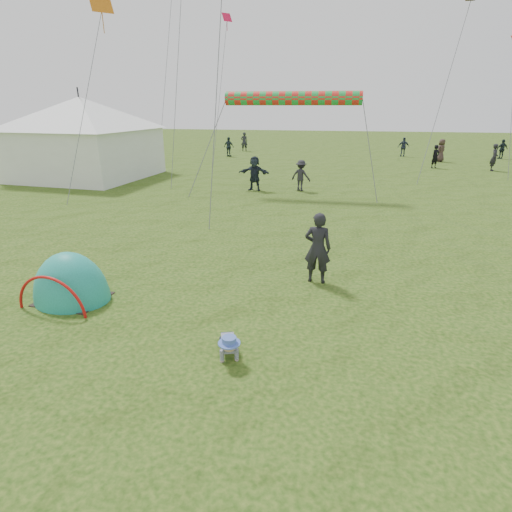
% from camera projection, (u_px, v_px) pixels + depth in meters
% --- Properties ---
extents(ground, '(140.00, 140.00, 0.00)m').
position_uv_depth(ground, '(170.00, 359.00, 7.06)').
color(ground, '#14360A').
extents(crawling_toddler, '(0.70, 0.83, 0.54)m').
position_uv_depth(crawling_toddler, '(228.00, 344.00, 7.04)').
color(crawling_toddler, black).
rests_on(crawling_toddler, ground).
extents(popup_tent, '(1.88, 1.60, 2.29)m').
position_uv_depth(popup_tent, '(73.00, 299.00, 9.24)').
color(popup_tent, '#1B8674').
rests_on(popup_tent, ground).
extents(standing_adult, '(0.69, 0.48, 1.81)m').
position_uv_depth(standing_adult, '(318.00, 248.00, 9.87)').
color(standing_adult, black).
rests_on(standing_adult, ground).
extents(event_marquee, '(7.88, 7.88, 5.04)m').
position_uv_depth(event_marquee, '(84.00, 135.00, 24.10)').
color(event_marquee, white).
rests_on(event_marquee, ground).
extents(crowd_person_0, '(0.75, 0.62, 1.77)m').
position_uv_depth(crowd_person_0, '(244.00, 142.00, 39.15)').
color(crowd_person_0, '#24252C').
rests_on(crowd_person_0, ground).
extents(crowd_person_1, '(0.96, 1.02, 1.66)m').
position_uv_depth(crowd_person_1, '(156.00, 150.00, 32.53)').
color(crowd_person_1, black).
rests_on(crowd_person_1, ground).
extents(crowd_person_2, '(0.96, 0.42, 1.63)m').
position_uv_depth(crowd_person_2, '(404.00, 147.00, 34.87)').
color(crowd_person_2, '#2D374B').
rests_on(crowd_person_2, ground).
extents(crowd_person_3, '(1.15, 0.87, 1.58)m').
position_uv_depth(crowd_person_3, '(301.00, 175.00, 20.79)').
color(crowd_person_3, '#252429').
rests_on(crowd_person_3, ground).
extents(crowd_person_4, '(1.01, 0.99, 1.75)m').
position_uv_depth(crowd_person_4, '(441.00, 150.00, 31.61)').
color(crowd_person_4, '#3D2C28').
rests_on(crowd_person_4, ground).
extents(crowd_person_5, '(1.66, 0.62, 1.76)m').
position_uv_depth(crowd_person_5, '(254.00, 173.00, 20.87)').
color(crowd_person_5, '#1D262F').
rests_on(crowd_person_5, ground).
extents(crowd_person_6, '(0.59, 0.75, 1.80)m').
position_uv_depth(crowd_person_6, '(494.00, 157.00, 27.15)').
color(crowd_person_6, black).
rests_on(crowd_person_6, ground).
extents(crowd_person_7, '(0.64, 0.81, 1.66)m').
position_uv_depth(crowd_person_7, '(140.00, 140.00, 41.72)').
color(crowd_person_7, black).
rests_on(crowd_person_7, ground).
extents(crowd_person_8, '(1.04, 0.68, 1.65)m').
position_uv_depth(crowd_person_8, '(229.00, 147.00, 34.89)').
color(crowd_person_8, '#24323A').
rests_on(crowd_person_8, ground).
extents(crowd_person_10, '(0.93, 0.98, 1.69)m').
position_uv_depth(crowd_person_10, '(21.00, 154.00, 29.57)').
color(crowd_person_10, '#312924').
rests_on(crowd_person_10, ground).
extents(crowd_person_12, '(0.70, 0.64, 1.61)m').
position_uv_depth(crowd_person_12, '(435.00, 157.00, 28.37)').
color(crowd_person_12, black).
rests_on(crowd_person_12, ground).
extents(crowd_person_14, '(1.00, 0.64, 1.59)m').
position_uv_depth(crowd_person_14, '(502.00, 149.00, 33.32)').
color(crowd_person_14, '#1D282D').
rests_on(crowd_person_14, ground).
extents(crowd_person_15, '(1.16, 0.67, 1.79)m').
position_uv_depth(crowd_person_15, '(142.00, 138.00, 44.06)').
color(crowd_person_15, black).
rests_on(crowd_person_15, ground).
extents(rainbow_tube_kite, '(6.49, 0.64, 0.64)m').
position_uv_depth(rainbow_tube_kite, '(292.00, 98.00, 18.95)').
color(rainbow_tube_kite, red).
extents(diamond_kite_0, '(0.78, 0.78, 0.64)m').
position_uv_depth(diamond_kite_0, '(227.00, 17.00, 30.49)').
color(diamond_kite_0, '#E71140').
extents(diamond_kite_1, '(1.11, 1.11, 0.91)m').
position_uv_depth(diamond_kite_1, '(101.00, 3.00, 19.49)').
color(diamond_kite_1, orange).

